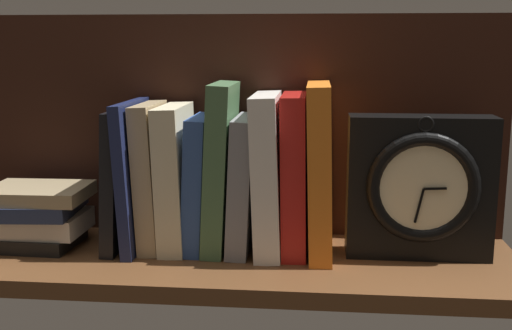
# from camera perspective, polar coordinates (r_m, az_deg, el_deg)

# --- Properties ---
(ground_plane) EXTENTS (0.89, 0.27, 0.03)m
(ground_plane) POSITION_cam_1_polar(r_m,az_deg,el_deg) (0.96, -3.12, -8.92)
(ground_plane) COLOR brown
(back_panel) EXTENTS (0.89, 0.01, 0.36)m
(back_panel) POSITION_cam_1_polar(r_m,az_deg,el_deg) (1.04, -2.17, 3.59)
(back_panel) COLOR black
(back_panel) RESTS_ON ground_plane
(book_black_skeptic) EXTENTS (0.03, 0.15, 0.22)m
(book_black_skeptic) POSITION_cam_1_polar(r_m,az_deg,el_deg) (1.00, -12.16, -1.18)
(book_black_skeptic) COLOR black
(book_black_skeptic) RESTS_ON ground_plane
(book_navy_bierce) EXTENTS (0.03, 0.17, 0.23)m
(book_navy_bierce) POSITION_cam_1_polar(r_m,az_deg,el_deg) (0.99, -10.94, -0.86)
(book_navy_bierce) COLOR #192147
(book_navy_bierce) RESTS_ON ground_plane
(book_tan_shortstories) EXTENTS (0.04, 0.13, 0.23)m
(book_tan_shortstories) POSITION_cam_1_polar(r_m,az_deg,el_deg) (0.98, -9.46, -1.00)
(book_tan_shortstories) COLOR tan
(book_tan_shortstories) RESTS_ON ground_plane
(book_cream_twain) EXTENTS (0.04, 0.14, 0.22)m
(book_cream_twain) POSITION_cam_1_polar(r_m,az_deg,el_deg) (0.97, -7.35, -1.13)
(book_cream_twain) COLOR beige
(book_cream_twain) RESTS_ON ground_plane
(book_blue_modern) EXTENTS (0.04, 0.13, 0.21)m
(book_blue_modern) POSITION_cam_1_polar(r_m,az_deg,el_deg) (0.97, -5.21, -1.64)
(book_blue_modern) COLOR #2D4C8E
(book_blue_modern) RESTS_ON ground_plane
(book_green_romantic) EXTENTS (0.05, 0.14, 0.26)m
(book_green_romantic) POSITION_cam_1_polar(r_m,az_deg,el_deg) (0.96, -3.26, -0.21)
(book_green_romantic) COLOR #476B44
(book_green_romantic) RESTS_ON ground_plane
(book_gray_chess) EXTENTS (0.04, 0.14, 0.21)m
(book_gray_chess) POSITION_cam_1_polar(r_m,az_deg,el_deg) (0.96, -1.17, -1.73)
(book_gray_chess) COLOR gray
(book_gray_chess) RESTS_ON ground_plane
(book_white_catcher) EXTENTS (0.05, 0.16, 0.24)m
(book_white_catcher) POSITION_cam_1_polar(r_m,az_deg,el_deg) (0.95, 1.12, -0.77)
(book_white_catcher) COLOR silver
(book_white_catcher) RESTS_ON ground_plane
(book_red_requiem) EXTENTS (0.04, 0.14, 0.24)m
(book_red_requiem) POSITION_cam_1_polar(r_m,az_deg,el_deg) (0.95, 3.54, -0.81)
(book_red_requiem) COLOR red
(book_red_requiem) RESTS_ON ground_plane
(book_orange_pandolfini) EXTENTS (0.04, 0.17, 0.26)m
(book_orange_pandolfini) POSITION_cam_1_polar(r_m,az_deg,el_deg) (0.95, 5.83, -0.38)
(book_orange_pandolfini) COLOR orange
(book_orange_pandolfini) RESTS_ON ground_plane
(framed_clock) EXTENTS (0.21, 0.07, 0.22)m
(framed_clock) POSITION_cam_1_polar(r_m,az_deg,el_deg) (0.95, 14.75, -1.96)
(framed_clock) COLOR black
(framed_clock) RESTS_ON ground_plane
(book_stack_side) EXTENTS (0.16, 0.14, 0.10)m
(book_stack_side) POSITION_cam_1_polar(r_m,az_deg,el_deg) (1.04, -19.49, -4.29)
(book_stack_side) COLOR black
(book_stack_side) RESTS_ON ground_plane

